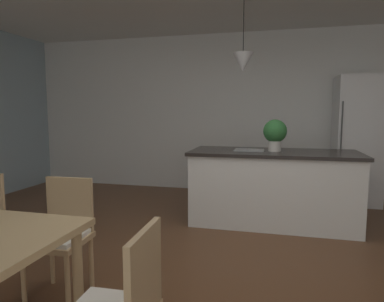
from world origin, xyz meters
The scene contains 7 objects.
ground_plane centered at (0.00, 0.00, -0.02)m, with size 10.00×8.40×0.04m, color brown.
wall_back_kitchen centered at (0.00, 3.26, 1.35)m, with size 10.00×0.12×2.70m, color white.
chair_far_right centered at (-1.18, -0.49, 0.47)m, with size 0.42×0.42×0.87m.
kitchen_island centered at (0.34, 1.58, 0.46)m, with size 2.01×0.87×0.91m.
refrigerator centered at (1.54, 2.86, 0.95)m, with size 0.64×0.67×1.91m.
pendant_over_island_main centered at (-0.05, 1.58, 1.97)m, with size 0.25×0.25×0.84m.
potted_plant_on_island centered at (0.35, 1.58, 1.12)m, with size 0.28×0.28×0.39m.
Camera 1 is at (0.36, -2.63, 1.37)m, focal length 31.65 mm.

